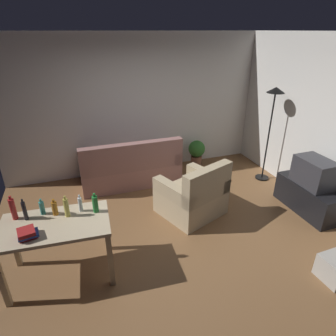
% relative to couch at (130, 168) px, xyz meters
% --- Properties ---
extents(ground_plane, '(5.20, 4.40, 0.02)m').
position_rel_couch_xyz_m(ground_plane, '(0.29, -1.59, -0.32)').
color(ground_plane, brown).
extents(wall_rear, '(5.20, 0.10, 2.70)m').
position_rel_couch_xyz_m(wall_rear, '(0.29, 0.61, 1.04)').
color(wall_rear, silver).
rests_on(wall_rear, ground_plane).
extents(wall_right, '(0.10, 4.40, 2.70)m').
position_rel_couch_xyz_m(wall_right, '(2.89, -1.59, 1.04)').
color(wall_right, silver).
rests_on(wall_right, ground_plane).
extents(couch, '(1.86, 0.84, 0.92)m').
position_rel_couch_xyz_m(couch, '(0.00, 0.00, 0.00)').
color(couch, '#996B66').
rests_on(couch, ground_plane).
extents(tv_stand, '(0.44, 1.10, 0.48)m').
position_rel_couch_xyz_m(tv_stand, '(2.54, -1.89, -0.07)').
color(tv_stand, black).
rests_on(tv_stand, ground_plane).
extents(tv, '(0.41, 0.60, 0.44)m').
position_rel_couch_xyz_m(tv, '(2.54, -1.89, 0.39)').
color(tv, '#2D2D33').
rests_on(tv, tv_stand).
extents(torchiere_lamp, '(0.32, 0.32, 1.81)m').
position_rel_couch_xyz_m(torchiere_lamp, '(2.54, -0.70, 1.11)').
color(torchiere_lamp, black).
rests_on(torchiere_lamp, ground_plane).
extents(desk, '(1.25, 0.78, 0.76)m').
position_rel_couch_xyz_m(desk, '(-1.29, -2.03, 0.34)').
color(desk, '#C6B28E').
rests_on(desk, ground_plane).
extents(potted_plant, '(0.36, 0.36, 0.57)m').
position_rel_couch_xyz_m(potted_plant, '(1.54, 0.31, 0.02)').
color(potted_plant, brown).
rests_on(potted_plant, ground_plane).
extents(armchair, '(1.14, 1.11, 0.92)m').
position_rel_couch_xyz_m(armchair, '(0.72, -1.36, 0.01)').
color(armchair, tan).
rests_on(armchair, ground_plane).
extents(bottle_red, '(0.06, 0.06, 0.30)m').
position_rel_couch_xyz_m(bottle_red, '(-1.71, -1.79, 0.59)').
color(bottle_red, '#AD2323').
rests_on(bottle_red, desk).
extents(bottle_dark, '(0.04, 0.04, 0.27)m').
position_rel_couch_xyz_m(bottle_dark, '(-1.59, -1.85, 0.57)').
color(bottle_dark, black).
rests_on(bottle_dark, desk).
extents(bottle_tall, '(0.06, 0.06, 0.20)m').
position_rel_couch_xyz_m(bottle_tall, '(-1.41, -1.79, 0.54)').
color(bottle_tall, teal).
rests_on(bottle_tall, desk).
extents(bottle_amber, '(0.06, 0.06, 0.21)m').
position_rel_couch_xyz_m(bottle_amber, '(-1.27, -1.85, 0.54)').
color(bottle_amber, '#9E6019').
rests_on(bottle_amber, desk).
extents(bottle_squat, '(0.06, 0.06, 0.27)m').
position_rel_couch_xyz_m(bottle_squat, '(-1.14, -1.93, 0.57)').
color(bottle_squat, '#BCB24C').
rests_on(bottle_squat, desk).
extents(bottle_clear, '(0.05, 0.05, 0.22)m').
position_rel_couch_xyz_m(bottle_clear, '(-0.99, -1.88, 0.55)').
color(bottle_clear, silver).
rests_on(bottle_clear, desk).
extents(bottle_green, '(0.07, 0.07, 0.25)m').
position_rel_couch_xyz_m(bottle_green, '(-0.82, -1.95, 0.56)').
color(bottle_green, '#1E722D').
rests_on(bottle_green, desk).
extents(book_stack, '(0.22, 0.21, 0.09)m').
position_rel_couch_xyz_m(book_stack, '(-1.55, -2.19, 0.50)').
color(book_stack, maroon).
rests_on(book_stack, desk).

